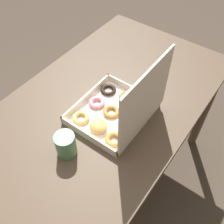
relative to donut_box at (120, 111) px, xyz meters
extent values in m
plane|color=#42382D|center=(-0.05, -0.11, -0.81)|extent=(8.00, 8.00, 0.00)
cube|color=#4C3D2D|center=(-0.05, -0.11, -0.08)|extent=(1.28, 0.76, 0.03)
cylinder|color=#4C3D2D|center=(-0.64, -0.45, -0.45)|extent=(0.06, 0.06, 0.72)
cylinder|color=#4C3D2D|center=(-0.64, 0.22, -0.45)|extent=(0.06, 0.06, 0.72)
cube|color=white|center=(0.00, -0.04, -0.06)|extent=(0.33, 0.29, 0.01)
cube|color=beige|center=(0.00, -0.18, -0.04)|extent=(0.33, 0.01, 0.03)
cube|color=beige|center=(0.00, 0.10, -0.04)|extent=(0.33, 0.01, 0.03)
cube|color=beige|center=(-0.16, -0.04, -0.04)|extent=(0.01, 0.29, 0.03)
cube|color=beige|center=(0.15, -0.04, -0.04)|extent=(0.01, 0.29, 0.03)
cube|color=beige|center=(0.00, 0.10, 0.12)|extent=(0.33, 0.01, 0.29)
torus|color=black|center=(-0.10, -0.14, -0.05)|extent=(0.07, 0.07, 0.02)
torus|color=pink|center=(-0.01, -0.13, -0.04)|extent=(0.07, 0.07, 0.02)
torus|color=tan|center=(0.10, -0.13, -0.05)|extent=(0.07, 0.07, 0.02)
torus|color=#9E6633|center=(-0.11, -0.04, -0.04)|extent=(0.07, 0.07, 0.02)
torus|color=#B77A38|center=(0.00, -0.05, -0.05)|extent=(0.07, 0.07, 0.02)
ellipsoid|color=tan|center=(0.09, -0.04, -0.03)|extent=(0.07, 0.07, 0.04)
torus|color=pink|center=(-0.10, 0.05, -0.05)|extent=(0.07, 0.07, 0.02)
ellipsoid|color=tan|center=(-0.01, 0.05, -0.03)|extent=(0.07, 0.07, 0.04)
torus|color=#B77A38|center=(0.10, 0.04, -0.04)|extent=(0.07, 0.07, 0.02)
cylinder|color=#4C8456|center=(0.25, -0.07, -0.01)|extent=(0.08, 0.08, 0.10)
cylinder|color=black|center=(0.25, -0.07, 0.04)|extent=(0.06, 0.06, 0.01)
camera|label=1|loc=(0.57, 0.38, 0.81)|focal=42.00mm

